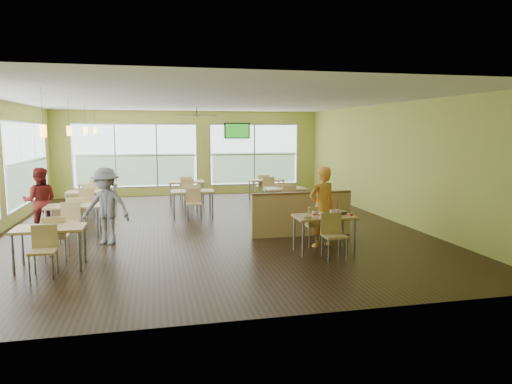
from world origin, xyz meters
TOP-DOWN VIEW (x-y plane):
  - room at (0.00, 0.00)m, footprint 12.00×12.04m
  - window_bays at (-2.65, 3.08)m, footprint 9.24×10.24m
  - main_table at (2.00, -3.00)m, footprint 1.22×1.52m
  - half_wall_divider at (2.00, -1.55)m, footprint 2.40×0.14m
  - dining_tables at (-1.05, 1.71)m, footprint 6.92×8.72m
  - pendant_lights at (-3.20, 0.68)m, footprint 0.11×7.31m
  - ceiling_fan at (-0.00, 3.00)m, footprint 1.25×1.25m
  - tv_backwall at (1.80, 5.90)m, footprint 1.00×0.07m
  - man_plaid at (2.11, -2.58)m, footprint 0.71×0.56m
  - patron_maroon at (-4.02, -0.02)m, footprint 0.83×0.67m
  - patron_grey at (-2.39, -1.35)m, footprint 1.24×1.00m
  - cup_blue at (1.74, -3.11)m, footprint 0.08×0.08m
  - cup_yellow at (1.84, -3.23)m, footprint 0.09×0.09m
  - cup_red_near at (2.12, -3.11)m, footprint 0.09×0.09m
  - cup_red_far at (2.25, -3.05)m, footprint 0.09×0.09m
  - food_basket at (2.41, -2.90)m, footprint 0.25×0.25m
  - ketchup_cup at (2.54, -3.13)m, footprint 0.06×0.06m
  - wrapper_left at (1.58, -3.19)m, footprint 0.20×0.18m
  - wrapper_mid at (1.94, -2.87)m, footprint 0.25×0.23m
  - wrapper_right at (2.23, -3.20)m, footprint 0.14×0.13m

SIDE VIEW (x-z plane):
  - half_wall_divider at x=2.00m, z-range 0.00..1.04m
  - dining_tables at x=-1.05m, z-range 0.20..1.07m
  - main_table at x=2.00m, z-range 0.20..1.07m
  - ketchup_cup at x=2.54m, z-range 0.75..0.78m
  - wrapper_right at x=2.23m, z-range 0.75..0.78m
  - wrapper_left at x=1.58m, z-range 0.75..0.79m
  - wrapper_mid at x=1.94m, z-range 0.75..0.81m
  - food_basket at x=2.41m, z-range 0.75..0.81m
  - patron_maroon at x=-4.02m, z-range 0.00..1.60m
  - cup_blue at x=1.74m, z-range 0.66..0.96m
  - cup_yellow at x=1.84m, z-range 0.66..0.97m
  - cup_red_far at x=2.25m, z-range 0.65..0.98m
  - cup_red_near at x=2.12m, z-range 0.65..0.99m
  - patron_grey at x=-2.39m, z-range 0.00..1.67m
  - man_plaid at x=2.11m, z-range 0.00..1.71m
  - window_bays at x=-2.65m, z-range 0.29..2.66m
  - room at x=0.00m, z-range 0.00..3.20m
  - tv_backwall at x=1.80m, z-range 2.15..2.75m
  - pendant_lights at x=-3.20m, z-range 2.02..2.88m
  - ceiling_fan at x=0.00m, z-range 2.80..3.09m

